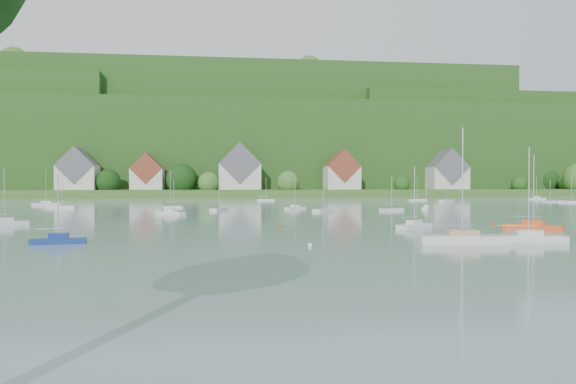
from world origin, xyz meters
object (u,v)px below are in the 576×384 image
(near_sailboat_2, at_px, (462,238))
(near_sailboat_5, at_px, (533,226))
(near_sailboat_4, at_px, (528,237))
(near_sailboat_3, at_px, (414,225))
(near_sailboat_6, at_px, (5,223))
(near_sailboat_1, at_px, (59,240))

(near_sailboat_2, relative_size, near_sailboat_5, 1.20)
(near_sailboat_2, xyz_separation_m, near_sailboat_4, (6.85, 0.54, -0.05))
(near_sailboat_5, bearing_deg, near_sailboat_2, -93.94)
(near_sailboat_2, height_order, near_sailboat_3, near_sailboat_2)
(near_sailboat_5, relative_size, near_sailboat_6, 1.17)
(near_sailboat_2, bearing_deg, near_sailboat_5, 47.88)
(near_sailboat_2, distance_m, near_sailboat_3, 16.21)
(near_sailboat_4, bearing_deg, near_sailboat_2, -162.09)
(near_sailboat_4, xyz_separation_m, near_sailboat_6, (-57.19, 26.08, -0.04))
(near_sailboat_5, bearing_deg, near_sailboat_3, -149.31)
(near_sailboat_3, relative_size, near_sailboat_5, 0.86)
(near_sailboat_1, distance_m, near_sailboat_6, 25.82)
(near_sailboat_4, xyz_separation_m, near_sailboat_5, (7.95, 12.01, -0.00))
(near_sailboat_1, xyz_separation_m, near_sailboat_4, (43.82, -3.99, 0.07))
(near_sailboat_2, relative_size, near_sailboat_6, 1.40)
(near_sailboat_4, bearing_deg, near_sailboat_6, 168.86)
(near_sailboat_2, bearing_deg, near_sailboat_6, 159.70)
(near_sailboat_3, xyz_separation_m, near_sailboat_4, (5.43, -15.61, 0.04))
(near_sailboat_3, distance_m, near_sailboat_4, 16.52)
(near_sailboat_3, height_order, near_sailboat_6, near_sailboat_3)
(near_sailboat_1, height_order, near_sailboat_6, near_sailboat_6)
(near_sailboat_1, relative_size, near_sailboat_5, 0.73)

